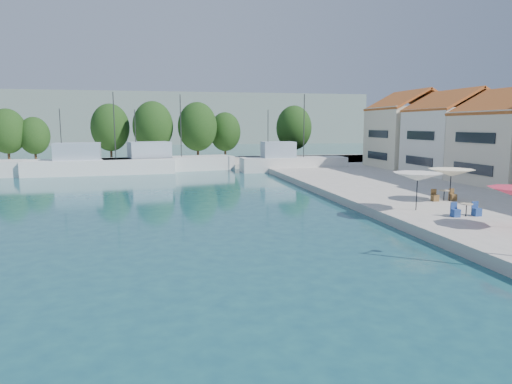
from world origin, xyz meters
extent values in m
cube|color=#AAA69A|center=(-8.00, 67.00, 0.30)|extent=(90.00, 16.00, 0.60)
cube|color=gray|center=(-30.00, 160.00, 8.00)|extent=(180.00, 40.00, 16.00)
cube|color=gray|center=(40.00, 180.00, 6.00)|extent=(140.00, 40.00, 12.00)
cube|color=white|center=(24.00, 42.00, 4.10)|extent=(8.00, 8.50, 7.00)
pyramid|color=#A95C25|center=(24.00, 42.00, 9.40)|extent=(8.40, 8.80, 1.80)
cube|color=beige|center=(24.00, 51.00, 4.35)|extent=(8.60, 8.50, 7.50)
pyramid|color=#A95C25|center=(24.00, 51.00, 9.90)|extent=(9.00, 8.80, 1.80)
cube|color=white|center=(-14.16, 55.74, 0.70)|extent=(17.60, 5.77, 2.20)
cube|color=#95A6B8|center=(-16.75, 55.55, 2.80)|extent=(5.44, 3.84, 2.00)
cylinder|color=#2D2D2D|center=(-12.43, 55.87, 5.80)|extent=(0.12, 0.12, 8.00)
cylinder|color=#2D2D2D|center=(-18.48, 55.42, 4.80)|extent=(0.10, 0.10, 6.00)
cube|color=silver|center=(-6.01, 57.98, 0.70)|extent=(17.22, 8.02, 2.20)
cube|color=#95A6B8|center=(-8.44, 57.41, 2.80)|extent=(5.63, 4.39, 2.00)
cylinder|color=#2D2D2D|center=(-4.39, 58.36, 5.80)|extent=(0.12, 0.12, 8.00)
cylinder|color=#2D2D2D|center=(-10.07, 57.03, 4.80)|extent=(0.10, 0.10, 6.00)
cube|color=silver|center=(9.67, 54.32, 0.70)|extent=(13.55, 3.56, 2.20)
cube|color=#95A6B8|center=(7.64, 54.31, 2.80)|extent=(4.07, 2.72, 2.00)
cylinder|color=#2D2D2D|center=(11.03, 54.32, 5.80)|extent=(0.12, 0.12, 8.00)
cylinder|color=#2D2D2D|center=(6.29, 54.31, 4.80)|extent=(0.10, 0.10, 6.00)
cylinder|color=#3F2B19|center=(-28.56, 69.89, 2.31)|extent=(0.36, 0.36, 3.41)
ellipsoid|color=#183C13|center=(-28.56, 69.89, 5.04)|extent=(5.19, 5.19, 6.48)
cylinder|color=#3F2B19|center=(-25.15, 70.65, 2.05)|extent=(0.36, 0.36, 2.89)
ellipsoid|color=#183C13|center=(-25.15, 70.65, 4.36)|extent=(4.40, 4.40, 5.50)
cylinder|color=#3F2B19|center=(-14.46, 71.23, 2.50)|extent=(0.36, 0.36, 3.80)
ellipsoid|color=#183C13|center=(-14.46, 71.23, 5.55)|extent=(5.78, 5.78, 7.23)
cylinder|color=#3F2B19|center=(-8.04, 68.63, 2.57)|extent=(0.36, 0.36, 3.94)
ellipsoid|color=#183C13|center=(-8.04, 68.63, 5.72)|extent=(5.99, 5.99, 7.48)
cylinder|color=#3F2B19|center=(-1.44, 68.01, 2.55)|extent=(0.36, 0.36, 3.90)
ellipsoid|color=#183C13|center=(-1.44, 68.01, 5.67)|extent=(5.92, 5.92, 7.41)
cylinder|color=#3F2B19|center=(3.18, 70.91, 2.23)|extent=(0.36, 0.36, 3.27)
ellipsoid|color=#183C13|center=(3.18, 70.91, 4.85)|extent=(4.97, 4.97, 6.21)
cylinder|color=#3F2B19|center=(14.10, 69.12, 2.47)|extent=(0.36, 0.36, 3.74)
ellipsoid|color=#183C13|center=(14.10, 69.12, 5.47)|extent=(5.69, 5.69, 7.11)
cylinder|color=black|center=(8.45, 23.31, 1.78)|extent=(0.06, 0.06, 2.36)
cone|color=silver|center=(8.45, 23.31, 2.71)|extent=(3.07, 3.07, 0.50)
cylinder|color=black|center=(12.63, 25.95, 1.73)|extent=(0.06, 0.06, 2.25)
cone|color=#FDEEC5|center=(12.63, 25.95, 2.60)|extent=(3.14, 3.14, 0.50)
cylinder|color=black|center=(10.21, 20.91, 0.97)|extent=(0.06, 0.06, 0.74)
cylinder|color=tan|center=(10.21, 20.91, 1.34)|extent=(0.70, 0.70, 0.04)
cube|color=navy|center=(10.91, 20.91, 0.83)|extent=(0.42, 0.42, 0.46)
cube|color=navy|center=(9.51, 20.91, 0.83)|extent=(0.42, 0.42, 0.46)
cylinder|color=black|center=(12.30, 26.13, 0.97)|extent=(0.06, 0.06, 0.74)
cylinder|color=tan|center=(12.30, 26.13, 1.34)|extent=(0.70, 0.70, 0.04)
cube|color=brown|center=(13.00, 26.13, 0.83)|extent=(0.42, 0.42, 0.46)
cube|color=brown|center=(11.60, 26.13, 0.83)|extent=(0.42, 0.42, 0.46)
camera|label=1|loc=(-7.14, -2.07, 5.85)|focal=32.00mm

